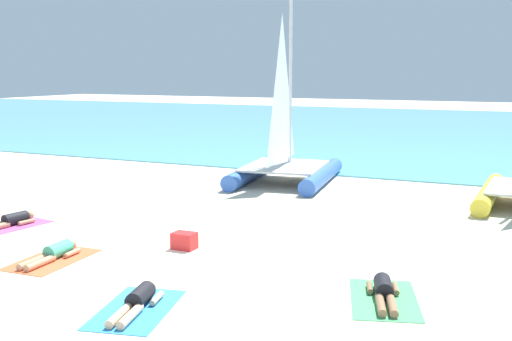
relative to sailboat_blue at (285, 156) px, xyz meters
name	(u,v)px	position (x,y,z in m)	size (l,w,h in m)	color
ground_plane	(312,186)	(1.05, -0.23, -0.94)	(120.00, 120.00, 0.00)	beige
ocean_water	(423,128)	(1.05, 21.92, -0.91)	(120.00, 40.00, 0.05)	#5BB2C1
sailboat_blue	(285,156)	(0.00, 0.00, 0.00)	(3.62, 5.14, 6.28)	blue
towel_leftmost	(9,226)	(-4.02, -8.41, -0.93)	(1.10, 1.90, 0.01)	#D84C99
sunbather_leftmost	(11,221)	(-4.01, -8.34, -0.80)	(0.66, 1.57, 0.30)	black
towel_center_left	(52,260)	(-1.11, -10.06, -0.93)	(1.10, 1.90, 0.01)	#EA5933
sunbather_center_left	(54,253)	(-1.11, -9.99, -0.80)	(0.56, 1.56, 0.30)	#3FB28C
towel_center_right	(136,309)	(1.99, -11.54, -0.93)	(1.10, 1.90, 0.01)	#338CD8
sunbather_center_right	(138,300)	(1.98, -11.47, -0.80)	(0.74, 1.56, 0.30)	black
towel_rightmost	(384,299)	(5.54, -9.45, -0.93)	(1.10, 1.90, 0.01)	#4CB266
sunbather_rightmost	(384,291)	(5.52, -9.38, -0.80)	(0.83, 1.54, 0.30)	black
cooler_box	(184,241)	(0.94, -8.27, -0.76)	(0.50, 0.36, 0.36)	red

